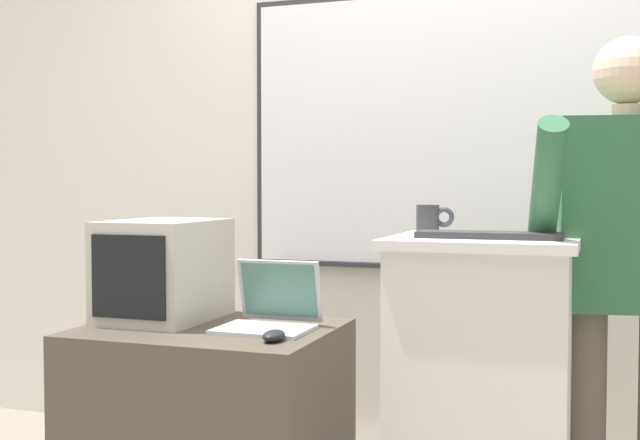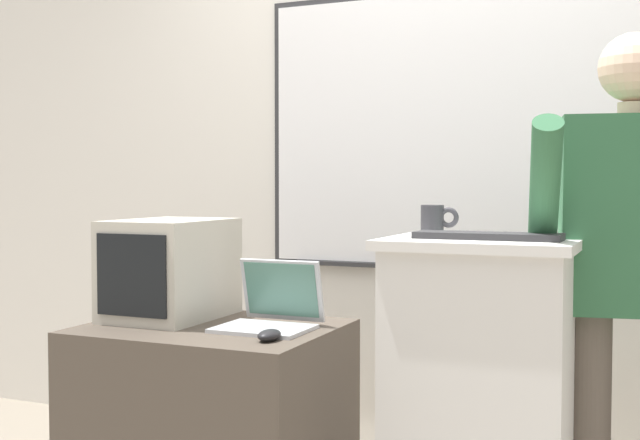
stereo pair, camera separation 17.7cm
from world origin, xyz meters
name	(u,v)px [view 1 (the left image)]	position (x,y,z in m)	size (l,w,h in m)	color
back_wall	(435,119)	(0.01, 1.35, 1.47)	(6.40, 0.17, 2.94)	silver
lectern_podium	(482,399)	(0.35, 0.40, 0.51)	(0.57, 0.53, 1.02)	silver
side_desk	(210,436)	(-0.51, 0.22, 0.36)	(0.80, 0.63, 0.72)	#4C4238
person_presenter	(625,262)	(0.76, 0.54, 0.94)	(0.57, 0.57, 1.63)	brown
laptop	(272,309)	(-0.31, 0.27, 0.78)	(0.29, 0.28, 0.21)	#B7BABF
wireless_keyboard	(489,235)	(0.37, 0.33, 1.03)	(0.43, 0.13, 0.02)	#2D2D30
computer_mouse_by_laptop	(274,336)	(-0.21, 0.07, 0.74)	(0.06, 0.10, 0.03)	black
crt_monitor	(164,270)	(-0.72, 0.30, 0.89)	(0.32, 0.44, 0.34)	#BCB7A8
coffee_mug	(430,218)	(0.14, 0.60, 1.07)	(0.13, 0.08, 0.09)	#333338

